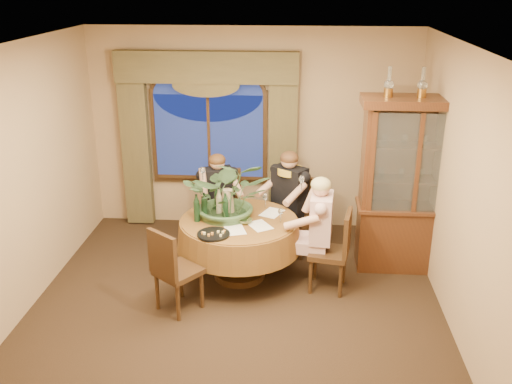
# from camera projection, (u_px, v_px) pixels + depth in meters

# --- Properties ---
(floor) EXTENTS (5.00, 5.00, 0.00)m
(floor) POSITION_uv_depth(u_px,v_px,m) (234.00, 318.00, 6.07)
(floor) COLOR black
(floor) RESTS_ON ground
(wall_back) EXTENTS (4.50, 0.00, 4.50)m
(wall_back) POSITION_uv_depth(u_px,v_px,m) (252.00, 130.00, 7.90)
(wall_back) COLOR #A28463
(wall_back) RESTS_ON ground
(wall_right) EXTENTS (0.00, 5.00, 5.00)m
(wall_right) POSITION_uv_depth(u_px,v_px,m) (467.00, 202.00, 5.42)
(wall_right) COLOR #A28463
(wall_right) RESTS_ON ground
(ceiling) EXTENTS (5.00, 5.00, 0.00)m
(ceiling) POSITION_uv_depth(u_px,v_px,m) (230.00, 49.00, 5.07)
(ceiling) COLOR white
(ceiling) RESTS_ON wall_back
(window) EXTENTS (1.62, 0.10, 1.32)m
(window) POSITION_uv_depth(u_px,v_px,m) (209.00, 138.00, 7.91)
(window) COLOR navy
(window) RESTS_ON wall_back
(arched_transom) EXTENTS (1.60, 0.06, 0.44)m
(arched_transom) POSITION_uv_depth(u_px,v_px,m) (207.00, 81.00, 7.63)
(arched_transom) COLOR navy
(arched_transom) RESTS_ON wall_back
(drapery_left) EXTENTS (0.38, 0.14, 2.32)m
(drapery_left) POSITION_uv_depth(u_px,v_px,m) (136.00, 145.00, 7.98)
(drapery_left) COLOR #484127
(drapery_left) RESTS_ON floor
(drapery_right) EXTENTS (0.38, 0.14, 2.32)m
(drapery_right) POSITION_uv_depth(u_px,v_px,m) (283.00, 149.00, 7.84)
(drapery_right) COLOR #484127
(drapery_right) RESTS_ON floor
(swag_valance) EXTENTS (2.45, 0.16, 0.42)m
(swag_valance) POSITION_uv_depth(u_px,v_px,m) (206.00, 67.00, 7.49)
(swag_valance) COLOR #484127
(swag_valance) RESTS_ON wall_back
(dining_table) EXTENTS (1.63, 1.63, 0.75)m
(dining_table) POSITION_uv_depth(u_px,v_px,m) (239.00, 248.00, 6.77)
(dining_table) COLOR maroon
(dining_table) RESTS_ON floor
(china_cabinet) EXTENTS (1.32, 0.52, 2.13)m
(china_cabinet) POSITION_uv_depth(u_px,v_px,m) (412.00, 186.00, 6.77)
(china_cabinet) COLOR #3C2114
(china_cabinet) RESTS_ON floor
(oil_lamp_left) EXTENTS (0.11, 0.11, 0.34)m
(oil_lamp_left) POSITION_uv_depth(u_px,v_px,m) (389.00, 82.00, 6.35)
(oil_lamp_left) COLOR #A5722D
(oil_lamp_left) RESTS_ON china_cabinet
(oil_lamp_center) EXTENTS (0.11, 0.11, 0.34)m
(oil_lamp_center) POSITION_uv_depth(u_px,v_px,m) (423.00, 82.00, 6.32)
(oil_lamp_center) COLOR #A5722D
(oil_lamp_center) RESTS_ON china_cabinet
(oil_lamp_right) EXTENTS (0.11, 0.11, 0.34)m
(oil_lamp_right) POSITION_uv_depth(u_px,v_px,m) (457.00, 83.00, 6.30)
(oil_lamp_right) COLOR #A5722D
(oil_lamp_right) RESTS_ON china_cabinet
(chair_right) EXTENTS (0.49, 0.49, 0.96)m
(chair_right) POSITION_uv_depth(u_px,v_px,m) (329.00, 251.00, 6.48)
(chair_right) COLOR black
(chair_right) RESTS_ON floor
(chair_back_right) EXTENTS (0.59, 0.59, 0.96)m
(chair_back_right) POSITION_uv_depth(u_px,v_px,m) (302.00, 218.00, 7.36)
(chair_back_right) COLOR black
(chair_back_right) RESTS_ON floor
(chair_back) EXTENTS (0.51, 0.51, 0.96)m
(chair_back) POSITION_uv_depth(u_px,v_px,m) (228.00, 208.00, 7.66)
(chair_back) COLOR black
(chair_back) RESTS_ON floor
(chair_front_left) EXTENTS (0.59, 0.59, 0.96)m
(chair_front_left) POSITION_uv_depth(u_px,v_px,m) (178.00, 269.00, 6.08)
(chair_front_left) COLOR black
(chair_front_left) RESTS_ON floor
(person_pink) EXTENTS (0.48, 0.52, 1.33)m
(person_pink) POSITION_uv_depth(u_px,v_px,m) (321.00, 232.00, 6.51)
(person_pink) COLOR #CBA2A0
(person_pink) RESTS_ON floor
(person_back) EXTENTS (0.58, 0.56, 1.27)m
(person_back) POSITION_uv_depth(u_px,v_px,m) (218.00, 199.00, 7.55)
(person_back) COLOR black
(person_back) RESTS_ON floor
(person_scarf) EXTENTS (0.66, 0.65, 1.36)m
(person_scarf) POSITION_uv_depth(u_px,v_px,m) (289.00, 201.00, 7.37)
(person_scarf) COLOR black
(person_scarf) RESTS_ON floor
(stoneware_vase) EXTENTS (0.17, 0.17, 0.31)m
(stoneware_vase) POSITION_uv_depth(u_px,v_px,m) (228.00, 202.00, 6.74)
(stoneware_vase) COLOR #967F60
(stoneware_vase) RESTS_ON dining_table
(centerpiece_plant) EXTENTS (1.00, 1.11, 0.86)m
(centerpiece_plant) POSITION_uv_depth(u_px,v_px,m) (229.00, 165.00, 6.51)
(centerpiece_plant) COLOR #385733
(centerpiece_plant) RESTS_ON dining_table
(olive_bowl) EXTENTS (0.16, 0.16, 0.05)m
(olive_bowl) POSITION_uv_depth(u_px,v_px,m) (245.00, 221.00, 6.53)
(olive_bowl) COLOR #576235
(olive_bowl) RESTS_ON dining_table
(cheese_platter) EXTENTS (0.36, 0.36, 0.02)m
(cheese_platter) POSITION_uv_depth(u_px,v_px,m) (214.00, 234.00, 6.23)
(cheese_platter) COLOR black
(cheese_platter) RESTS_ON dining_table
(wine_bottle_0) EXTENTS (0.07, 0.07, 0.33)m
(wine_bottle_0) POSITION_uv_depth(u_px,v_px,m) (217.00, 199.00, 6.80)
(wine_bottle_0) COLOR black
(wine_bottle_0) RESTS_ON dining_table
(wine_bottle_1) EXTENTS (0.07, 0.07, 0.33)m
(wine_bottle_1) POSITION_uv_depth(u_px,v_px,m) (197.00, 208.00, 6.54)
(wine_bottle_1) COLOR black
(wine_bottle_1) RESTS_ON dining_table
(wine_bottle_2) EXTENTS (0.07, 0.07, 0.33)m
(wine_bottle_2) POSITION_uv_depth(u_px,v_px,m) (225.00, 207.00, 6.56)
(wine_bottle_2) COLOR black
(wine_bottle_2) RESTS_ON dining_table
(wine_bottle_3) EXTENTS (0.07, 0.07, 0.33)m
(wine_bottle_3) POSITION_uv_depth(u_px,v_px,m) (219.00, 203.00, 6.68)
(wine_bottle_3) COLOR tan
(wine_bottle_3) RESTS_ON dining_table
(wine_bottle_4) EXTENTS (0.07, 0.07, 0.33)m
(wine_bottle_4) POSITION_uv_depth(u_px,v_px,m) (204.00, 206.00, 6.58)
(wine_bottle_4) COLOR black
(wine_bottle_4) RESTS_ON dining_table
(tasting_paper_0) EXTENTS (0.34, 0.37, 0.00)m
(tasting_paper_0) POSITION_uv_depth(u_px,v_px,m) (260.00, 226.00, 6.47)
(tasting_paper_0) COLOR white
(tasting_paper_0) RESTS_ON dining_table
(tasting_paper_1) EXTENTS (0.32, 0.36, 0.00)m
(tasting_paper_1) POSITION_uv_depth(u_px,v_px,m) (272.00, 213.00, 6.81)
(tasting_paper_1) COLOR white
(tasting_paper_1) RESTS_ON dining_table
(tasting_paper_2) EXTENTS (0.29, 0.35, 0.00)m
(tasting_paper_2) POSITION_uv_depth(u_px,v_px,m) (235.00, 230.00, 6.37)
(tasting_paper_2) COLOR white
(tasting_paper_2) RESTS_ON dining_table
(wine_glass_person_pink) EXTENTS (0.07, 0.07, 0.18)m
(wine_glass_person_pink) POSITION_uv_depth(u_px,v_px,m) (281.00, 215.00, 6.52)
(wine_glass_person_pink) COLOR silver
(wine_glass_person_pink) RESTS_ON dining_table
(wine_glass_person_back) EXTENTS (0.07, 0.07, 0.18)m
(wine_glass_person_back) POSITION_uv_depth(u_px,v_px,m) (228.00, 198.00, 7.04)
(wine_glass_person_back) COLOR silver
(wine_glass_person_back) RESTS_ON dining_table
(wine_glass_person_scarf) EXTENTS (0.07, 0.07, 0.18)m
(wine_glass_person_scarf) POSITION_uv_depth(u_px,v_px,m) (265.00, 200.00, 6.95)
(wine_glass_person_scarf) COLOR silver
(wine_glass_person_scarf) RESTS_ON dining_table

